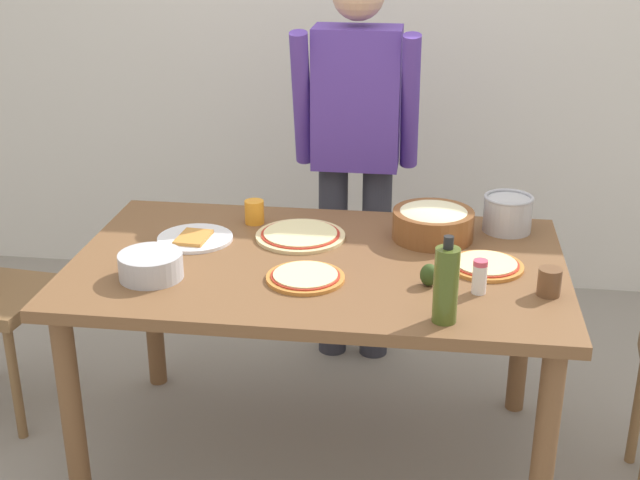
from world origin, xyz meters
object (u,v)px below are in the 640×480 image
(pizza_cooked_on_tray, at_px, (486,265))
(person_cook, at_px, (356,144))
(steel_pot, at_px, (508,213))
(popcorn_bowl, at_px, (433,222))
(mixing_bowl_steel, at_px, (151,266))
(pizza_second_cooked, at_px, (305,277))
(cup_orange, at_px, (254,212))
(olive_oil_bottle, at_px, (446,284))
(pizza_raw_on_board, at_px, (300,235))
(plate_with_slice, at_px, (195,238))
(avocado, at_px, (429,275))
(dining_table, at_px, (318,285))
(salt_shaker, at_px, (480,277))
(cup_small_brown, at_px, (549,282))

(pizza_cooked_on_tray, bearing_deg, person_cook, 123.33)
(person_cook, bearing_deg, steel_pot, -35.18)
(popcorn_bowl, relative_size, mixing_bowl_steel, 1.40)
(pizza_second_cooked, bearing_deg, cup_orange, 119.10)
(person_cook, xyz_separation_m, steel_pot, (0.58, -0.41, -0.11))
(pizza_second_cooked, height_order, steel_pot, steel_pot)
(olive_oil_bottle, bearing_deg, pizza_raw_on_board, 131.48)
(plate_with_slice, distance_m, avocado, 0.85)
(pizza_cooked_on_tray, height_order, steel_pot, steel_pot)
(dining_table, relative_size, salt_shaker, 15.09)
(mixing_bowl_steel, bearing_deg, person_cook, 60.51)
(pizza_second_cooked, height_order, popcorn_bowl, popcorn_bowl)
(pizza_cooked_on_tray, bearing_deg, popcorn_bowl, 126.59)
(pizza_second_cooked, distance_m, steel_pot, 0.82)
(plate_with_slice, bearing_deg, avocado, -17.69)
(plate_with_slice, relative_size, cup_orange, 3.06)
(person_cook, xyz_separation_m, salt_shaker, (0.46, -0.94, -0.13))
(mixing_bowl_steel, bearing_deg, avocado, 3.89)
(pizza_cooked_on_tray, relative_size, cup_orange, 2.84)
(person_cook, bearing_deg, plate_with_slice, -127.28)
(plate_with_slice, relative_size, avocado, 3.71)
(person_cook, relative_size, steel_pot, 9.34)
(olive_oil_bottle, bearing_deg, cup_small_brown, 34.37)
(pizza_cooked_on_tray, height_order, avocado, avocado)
(pizza_raw_on_board, bearing_deg, pizza_cooked_on_tray, -15.56)
(dining_table, relative_size, plate_with_slice, 6.15)
(dining_table, bearing_deg, mixing_bowl_steel, -157.51)
(cup_orange, height_order, cup_small_brown, same)
(mixing_bowl_steel, bearing_deg, pizza_raw_on_board, 43.56)
(dining_table, bearing_deg, pizza_second_cooked, -96.38)
(pizza_raw_on_board, distance_m, mixing_bowl_steel, 0.56)
(pizza_second_cooked, height_order, plate_with_slice, plate_with_slice)
(pizza_raw_on_board, bearing_deg, mixing_bowl_steel, -136.44)
(avocado, bearing_deg, olive_oil_bottle, -78.50)
(pizza_raw_on_board, xyz_separation_m, salt_shaker, (0.60, -0.36, 0.04))
(cup_orange, bearing_deg, popcorn_bowl, -5.41)
(steel_pot, bearing_deg, dining_table, -150.88)
(steel_pot, height_order, salt_shaker, steel_pot)
(dining_table, xyz_separation_m, mixing_bowl_steel, (-0.50, -0.21, 0.13))
(mixing_bowl_steel, relative_size, avocado, 2.86)
(olive_oil_bottle, xyz_separation_m, salt_shaker, (0.10, 0.20, -0.06))
(salt_shaker, bearing_deg, dining_table, 160.66)
(pizza_second_cooked, relative_size, avocado, 3.51)
(pizza_raw_on_board, xyz_separation_m, mixing_bowl_steel, (-0.41, -0.39, 0.03))
(salt_shaker, bearing_deg, popcorn_bowl, 108.87)
(plate_with_slice, relative_size, mixing_bowl_steel, 1.30)
(dining_table, bearing_deg, avocado, -22.07)
(mixing_bowl_steel, xyz_separation_m, steel_pot, (1.12, 0.55, 0.03))
(person_cook, distance_m, avocado, 0.97)
(cup_orange, bearing_deg, mixing_bowl_steel, -113.63)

